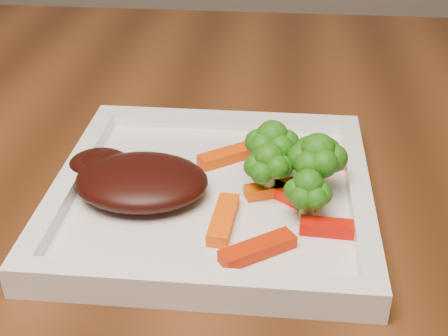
{
  "coord_description": "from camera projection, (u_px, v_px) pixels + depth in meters",
  "views": [
    {
      "loc": [
        -0.17,
        -0.47,
        1.06
      ],
      "look_at": [
        -0.22,
        -0.02,
        0.79
      ],
      "focal_mm": 50.0,
      "sensor_mm": 36.0,
      "label": 1
    }
  ],
  "objects": [
    {
      "name": "plate",
      "position": [
        213.0,
        198.0,
        0.55
      ],
      "size": [
        0.27,
        0.27,
        0.01
      ],
      "primitive_type": "cube",
      "color": "white",
      "rests_on": "dining_table"
    },
    {
      "name": "steak",
      "position": [
        141.0,
        181.0,
        0.53
      ],
      "size": [
        0.12,
        0.09,
        0.03
      ],
      "primitive_type": "ellipsoid",
      "rotation": [
        0.0,
        0.0,
        0.01
      ],
      "color": "#330B07",
      "rests_on": "plate"
    },
    {
      "name": "broccoli_0",
      "position": [
        272.0,
        144.0,
        0.55
      ],
      "size": [
        0.05,
        0.05,
        0.07
      ],
      "primitive_type": null,
      "rotation": [
        0.0,
        0.0,
        0.02
      ],
      "color": "#1B6010",
      "rests_on": "plate"
    },
    {
      "name": "broccoli_1",
      "position": [
        317.0,
        163.0,
        0.52
      ],
      "size": [
        0.06,
        0.06,
        0.06
      ],
      "primitive_type": null,
      "rotation": [
        0.0,
        0.0,
        -0.01
      ],
      "color": "#236E12",
      "rests_on": "plate"
    },
    {
      "name": "broccoli_2",
      "position": [
        308.0,
        189.0,
        0.49
      ],
      "size": [
        0.05,
        0.05,
        0.06
      ],
      "primitive_type": null,
      "rotation": [
        0.0,
        0.0,
        0.07
      ],
      "color": "#137616",
      "rests_on": "plate"
    },
    {
      "name": "broccoli_3",
      "position": [
        268.0,
        164.0,
        0.53
      ],
      "size": [
        0.05,
        0.05,
        0.06
      ],
      "primitive_type": null,
      "rotation": [
        0.0,
        0.0,
        -0.07
      ],
      "color": "#336611",
      "rests_on": "plate"
    },
    {
      "name": "carrot_0",
      "position": [
        258.0,
        249.0,
        0.47
      ],
      "size": [
        0.06,
        0.05,
        0.01
      ],
      "primitive_type": "cube",
      "rotation": [
        0.0,
        0.0,
        0.61
      ],
      "color": "red",
      "rests_on": "plate"
    },
    {
      "name": "carrot_1",
      "position": [
        335.0,
        228.0,
        0.49
      ],
      "size": [
        0.06,
        0.02,
        0.01
      ],
      "primitive_type": "cube",
      "rotation": [
        0.0,
        0.0,
        -0.06
      ],
      "color": "red",
      "rests_on": "plate"
    },
    {
      "name": "carrot_2",
      "position": [
        223.0,
        219.0,
        0.5
      ],
      "size": [
        0.02,
        0.06,
        0.01
      ],
      "primitive_type": "cube",
      "rotation": [
        0.0,
        0.0,
        1.49
      ],
      "color": "#FF5604",
      "rests_on": "plate"
    },
    {
      "name": "carrot_3",
      "position": [
        333.0,
        164.0,
        0.58
      ],
      "size": [
        0.05,
        0.03,
        0.01
      ],
      "primitive_type": "cube",
      "rotation": [
        0.0,
        0.0,
        0.47
      ],
      "color": "#FF1E04",
      "rests_on": "plate"
    },
    {
      "name": "carrot_4",
      "position": [
        230.0,
        155.0,
        0.59
      ],
      "size": [
        0.06,
        0.05,
        0.01
      ],
      "primitive_type": "cube",
      "rotation": [
        0.0,
        0.0,
        0.63
      ],
      "color": "#EB4203",
      "rests_on": "plate"
    },
    {
      "name": "carrot_5",
      "position": [
        290.0,
        195.0,
        0.53
      ],
      "size": [
        0.05,
        0.04,
        0.01
      ],
      "primitive_type": "cube",
      "rotation": [
        0.0,
        0.0,
        -0.66
      ],
      "color": "#FF1804",
      "rests_on": "plate"
    },
    {
      "name": "carrot_6",
      "position": [
        275.0,
        189.0,
        0.54
      ],
      "size": [
        0.05,
        0.03,
        0.01
      ],
      "primitive_type": "cube",
      "rotation": [
        0.0,
        0.0,
        0.39
      ],
      "color": "#F04C03",
      "rests_on": "plate"
    }
  ]
}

